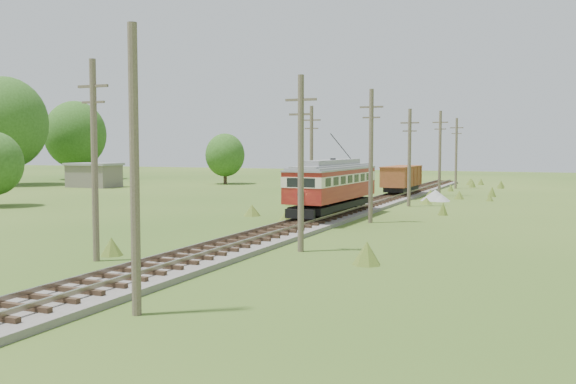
% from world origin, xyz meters
% --- Properties ---
extents(railbed_main, '(3.60, 96.00, 0.57)m').
position_xyz_m(railbed_main, '(0.00, 34.00, 0.19)').
color(railbed_main, '#605B54').
rests_on(railbed_main, ground).
extents(streetcar, '(3.02, 12.16, 5.53)m').
position_xyz_m(streetcar, '(-0.00, 32.47, 2.58)').
color(streetcar, black).
rests_on(streetcar, ground).
extents(gondola, '(2.71, 7.93, 2.62)m').
position_xyz_m(gondola, '(0.00, 54.37, 1.98)').
color(gondola, black).
rests_on(gondola, ground).
extents(gravel_pile, '(2.89, 3.06, 1.05)m').
position_xyz_m(gravel_pile, '(4.16, 50.86, 0.49)').
color(gravel_pile, gray).
rests_on(gravel_pile, ground).
extents(utility_pole_r_1, '(0.30, 0.30, 8.80)m').
position_xyz_m(utility_pole_r_1, '(3.10, 5.00, 4.40)').
color(utility_pole_r_1, brown).
rests_on(utility_pole_r_1, ground).
extents(utility_pole_r_2, '(1.60, 0.30, 8.60)m').
position_xyz_m(utility_pole_r_2, '(3.30, 18.00, 4.42)').
color(utility_pole_r_2, brown).
rests_on(utility_pole_r_2, ground).
extents(utility_pole_r_3, '(1.60, 0.30, 9.00)m').
position_xyz_m(utility_pole_r_3, '(3.20, 31.00, 4.63)').
color(utility_pole_r_3, brown).
rests_on(utility_pole_r_3, ground).
extents(utility_pole_r_4, '(1.60, 0.30, 8.40)m').
position_xyz_m(utility_pole_r_4, '(3.00, 44.00, 4.32)').
color(utility_pole_r_4, brown).
rests_on(utility_pole_r_4, ground).
extents(utility_pole_r_5, '(1.60, 0.30, 8.90)m').
position_xyz_m(utility_pole_r_5, '(3.40, 57.00, 4.58)').
color(utility_pole_r_5, brown).
rests_on(utility_pole_r_5, ground).
extents(utility_pole_r_6, '(1.60, 0.30, 8.70)m').
position_xyz_m(utility_pole_r_6, '(3.20, 70.00, 4.47)').
color(utility_pole_r_6, brown).
rests_on(utility_pole_r_6, ground).
extents(utility_pole_l_a, '(1.60, 0.30, 9.00)m').
position_xyz_m(utility_pole_l_a, '(-4.20, 12.00, 4.63)').
color(utility_pole_l_a, brown).
rests_on(utility_pole_l_a, ground).
extents(utility_pole_l_b, '(1.60, 0.30, 8.60)m').
position_xyz_m(utility_pole_l_b, '(-4.50, 40.00, 4.42)').
color(utility_pole_l_b, brown).
rests_on(utility_pole_l_b, ground).
extents(tree_left_4, '(11.34, 11.34, 14.61)m').
position_xyz_m(tree_left_4, '(-54.00, 54.00, 8.37)').
color(tree_left_4, '#38281C').
rests_on(tree_left_4, ground).
extents(tree_left_5, '(9.66, 9.66, 12.44)m').
position_xyz_m(tree_left_5, '(-56.00, 70.00, 7.12)').
color(tree_left_5, '#38281C').
rests_on(tree_left_5, ground).
extents(tree_mid_a, '(5.46, 5.46, 7.03)m').
position_xyz_m(tree_mid_a, '(-28.00, 68.00, 4.02)').
color(tree_mid_a, '#38281C').
rests_on(tree_mid_a, ground).
extents(shed, '(6.40, 4.40, 3.10)m').
position_xyz_m(shed, '(-40.00, 55.00, 1.57)').
color(shed, slate).
rests_on(shed, ground).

